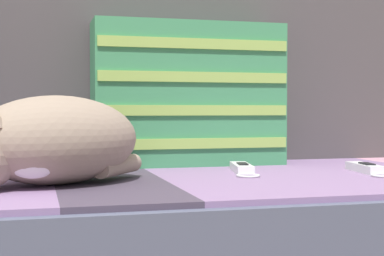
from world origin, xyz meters
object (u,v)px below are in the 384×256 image
(sleeping_cat, at_px, (47,142))
(game_remote_near, at_px, (366,169))
(game_remote_far, at_px, (242,169))
(throw_pillow_striped, at_px, (189,94))

(sleeping_cat, distance_m, game_remote_near, 0.68)
(game_remote_near, relative_size, game_remote_far, 1.00)
(throw_pillow_striped, relative_size, sleeping_cat, 1.22)
(game_remote_far, bearing_deg, throw_pillow_striped, 108.55)
(sleeping_cat, relative_size, game_remote_far, 2.05)
(game_remote_near, height_order, game_remote_far, same)
(game_remote_near, distance_m, game_remote_far, 0.27)
(throw_pillow_striped, distance_m, sleeping_cat, 0.48)
(sleeping_cat, xyz_separation_m, game_remote_near, (0.68, 0.05, -0.07))
(throw_pillow_striped, height_order, sleeping_cat, throw_pillow_striped)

